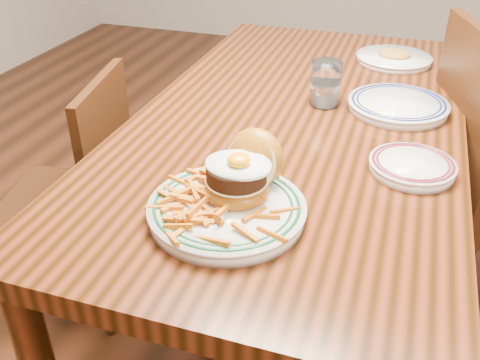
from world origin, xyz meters
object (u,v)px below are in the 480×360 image
(main_plate, at_px, (232,196))
(side_plate, at_px, (412,166))
(table, at_px, (298,143))
(chair_left, at_px, (81,193))

(main_plate, bearing_deg, side_plate, 51.44)
(table, height_order, chair_left, chair_left)
(table, bearing_deg, main_plate, -92.95)
(table, distance_m, main_plate, 0.51)
(table, height_order, side_plate, side_plate)
(chair_left, height_order, side_plate, chair_left)
(chair_left, bearing_deg, main_plate, -41.62)
(table, bearing_deg, chair_left, -169.71)
(chair_left, relative_size, main_plate, 2.51)
(side_plate, bearing_deg, chair_left, -171.50)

